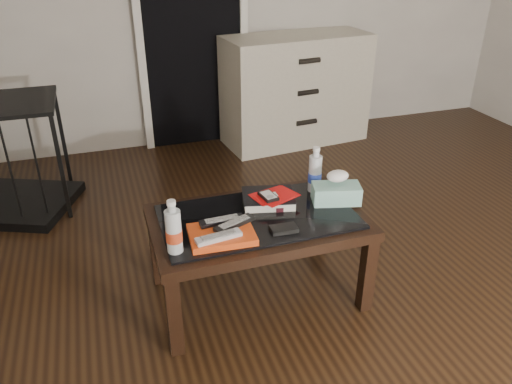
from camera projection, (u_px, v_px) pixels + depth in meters
ground at (388, 311)px, 2.43m from camera, size 5.00×5.00×0.00m
doorway at (192, 19)px, 3.92m from camera, size 0.90×0.08×2.07m
coffee_table at (258, 227)px, 2.36m from camera, size 1.00×0.60×0.46m
dresser at (295, 90)px, 4.21m from camera, size 1.25×0.62×0.90m
magazines at (222, 235)px, 2.16m from camera, size 0.29×0.23×0.03m
remote_silver at (219, 237)px, 2.10m from camera, size 0.20×0.08×0.02m
remote_black_front at (234, 223)px, 2.19m from camera, size 0.20×0.12×0.02m
remote_black_back at (222, 220)px, 2.21m from camera, size 0.20×0.06×0.02m
textbook at (268, 199)px, 2.43m from camera, size 0.29×0.25×0.05m
dvd_mailers at (272, 195)px, 2.41m from camera, size 0.22×0.18×0.01m
ipod at (268, 196)px, 2.38m from camera, size 0.08×0.11×0.02m
flip_phone at (284, 207)px, 2.38m from camera, size 0.09×0.05×0.02m
wallet at (284, 229)px, 2.21m from camera, size 0.12×0.07×0.02m
water_bottle_left at (173, 226)px, 2.02m from camera, size 0.08×0.08×0.24m
water_bottle_right at (315, 169)px, 2.50m from camera, size 0.08×0.08×0.24m
tissue_box at (336, 194)px, 2.43m from camera, size 0.25×0.18×0.09m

